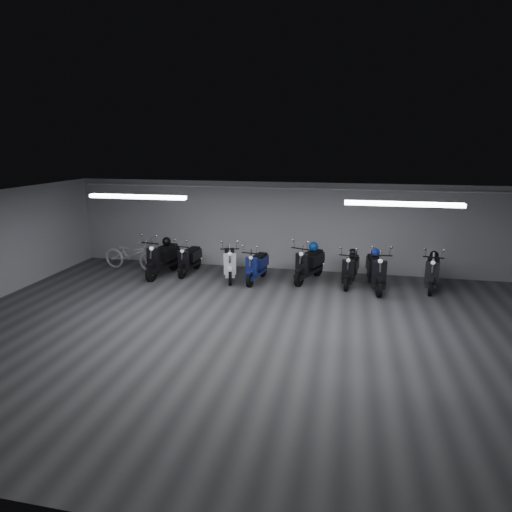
% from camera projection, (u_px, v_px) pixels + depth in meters
% --- Properties ---
extents(floor, '(14.00, 10.00, 0.01)m').
position_uv_depth(floor, '(252.00, 333.00, 9.34)').
color(floor, '#3A3A3C').
rests_on(floor, ground).
extents(ceiling, '(14.00, 10.00, 0.01)m').
position_uv_depth(ceiling, '(252.00, 203.00, 8.63)').
color(ceiling, gray).
rests_on(ceiling, ground).
extents(back_wall, '(14.00, 0.01, 2.80)m').
position_uv_depth(back_wall, '(286.00, 227.00, 13.72)').
color(back_wall, '#A9A9AC').
rests_on(back_wall, ground).
extents(front_wall, '(14.00, 0.01, 2.80)m').
position_uv_depth(front_wall, '(143.00, 413.00, 4.25)').
color(front_wall, '#A9A9AC').
rests_on(front_wall, ground).
extents(fluor_strip_left, '(2.40, 0.18, 0.08)m').
position_uv_depth(fluor_strip_left, '(137.00, 197.00, 10.20)').
color(fluor_strip_left, white).
rests_on(fluor_strip_left, ceiling).
extents(fluor_strip_right, '(2.40, 0.18, 0.08)m').
position_uv_depth(fluor_strip_right, '(403.00, 204.00, 8.99)').
color(fluor_strip_right, white).
rests_on(fluor_strip_right, ceiling).
extents(conduit, '(13.60, 0.05, 0.05)m').
position_uv_depth(conduit, '(287.00, 188.00, 13.34)').
color(conduit, white).
rests_on(conduit, back_wall).
extents(scooter_0, '(0.92, 2.01, 1.44)m').
position_uv_depth(scooter_0, '(162.00, 253.00, 13.19)').
color(scooter_0, black).
rests_on(scooter_0, floor).
extents(scooter_1, '(0.68, 1.68, 1.22)m').
position_uv_depth(scooter_1, '(189.00, 255.00, 13.42)').
color(scooter_1, black).
rests_on(scooter_1, floor).
extents(scooter_2, '(1.07, 1.87, 1.32)m').
position_uv_depth(scooter_2, '(230.00, 258.00, 12.89)').
color(scooter_2, white).
rests_on(scooter_2, floor).
extents(scooter_4, '(0.80, 1.72, 1.23)m').
position_uv_depth(scooter_4, '(257.00, 261.00, 12.65)').
color(scooter_4, navy).
rests_on(scooter_4, floor).
extents(scooter_5, '(1.24, 1.94, 1.37)m').
position_uv_depth(scooter_5, '(309.00, 259.00, 12.67)').
color(scooter_5, black).
rests_on(scooter_5, floor).
extents(scooter_7, '(0.82, 1.74, 1.24)m').
position_uv_depth(scooter_7, '(351.00, 264.00, 12.34)').
color(scooter_7, black).
rests_on(scooter_7, floor).
extents(scooter_8, '(0.83, 1.95, 1.41)m').
position_uv_depth(scooter_8, '(376.00, 265.00, 11.94)').
color(scooter_8, black).
rests_on(scooter_8, floor).
extents(scooter_9, '(0.94, 1.85, 1.32)m').
position_uv_depth(scooter_9, '(433.00, 267.00, 11.95)').
color(scooter_9, black).
rests_on(scooter_9, floor).
extents(bicycle, '(1.99, 0.90, 1.24)m').
position_uv_depth(bicycle, '(131.00, 251.00, 13.85)').
color(bicycle, white).
rests_on(bicycle, floor).
extents(helmet_0, '(0.24, 0.24, 0.24)m').
position_uv_depth(helmet_0, '(375.00, 253.00, 12.12)').
color(helmet_0, '#0E239D').
rests_on(helmet_0, scooter_8).
extents(helmet_1, '(0.29, 0.29, 0.29)m').
position_uv_depth(helmet_1, '(314.00, 247.00, 12.80)').
color(helmet_1, '#0E3E9B').
rests_on(helmet_1, scooter_5).
extents(helmet_2, '(0.25, 0.25, 0.25)m').
position_uv_depth(helmet_2, '(353.00, 253.00, 12.48)').
color(helmet_2, black).
rests_on(helmet_2, scooter_7).
extents(helmet_3, '(0.27, 0.27, 0.27)m').
position_uv_depth(helmet_3, '(166.00, 241.00, 13.35)').
color(helmet_3, black).
rests_on(helmet_3, scooter_0).
extents(helmet_4, '(0.24, 0.24, 0.24)m').
position_uv_depth(helmet_4, '(434.00, 255.00, 12.10)').
color(helmet_4, black).
rests_on(helmet_4, scooter_9).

